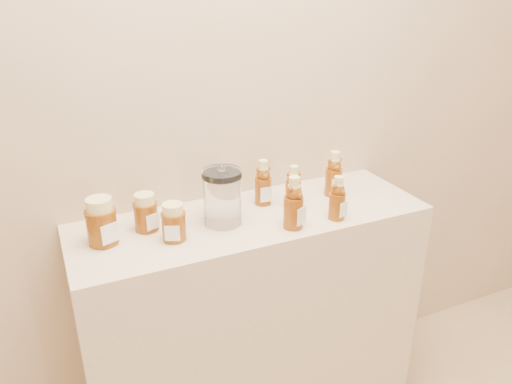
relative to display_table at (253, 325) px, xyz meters
name	(u,v)px	position (x,y,z in m)	size (l,w,h in m)	color
wall_back	(228,70)	(0.00, 0.20, 0.90)	(3.50, 0.02, 2.70)	tan
display_table	(253,325)	(0.00, 0.00, 0.00)	(1.20, 0.40, 0.90)	#C5B090
bear_bottle_back_left	(263,179)	(0.07, 0.08, 0.54)	(0.06, 0.06, 0.18)	#652E08
bear_bottle_back_mid	(293,184)	(0.16, 0.01, 0.54)	(0.06, 0.06, 0.17)	#652E08
bear_bottle_back_right	(334,171)	(0.34, 0.04, 0.54)	(0.06, 0.06, 0.19)	#652E08
bear_bottle_front_left	(294,199)	(0.08, -0.13, 0.55)	(0.07, 0.07, 0.20)	#652E08
bear_bottle_front_right	(338,195)	(0.24, -0.13, 0.53)	(0.06, 0.06, 0.17)	#652E08
honey_jar_left	(101,221)	(-0.48, 0.02, 0.52)	(0.09, 0.09, 0.15)	#652E08
honey_jar_back	(146,212)	(-0.34, 0.05, 0.51)	(0.08, 0.08, 0.12)	#652E08
honey_jar_front	(174,222)	(-0.28, -0.05, 0.51)	(0.08, 0.08, 0.12)	#652E08
glass_canister	(222,195)	(-0.11, 0.00, 0.55)	(0.13, 0.13, 0.20)	white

